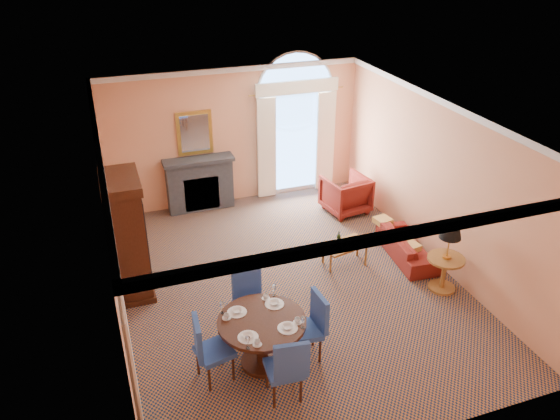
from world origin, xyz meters
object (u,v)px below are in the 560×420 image
object	(u,v)px
armoire	(128,238)
side_table	(448,249)
dining_table	(262,332)
armchair	(346,194)
sofa	(407,246)
coffee_table	(345,246)

from	to	relation	value
armoire	side_table	size ratio (longest dim) A/B	1.69
dining_table	armchair	size ratio (longest dim) A/B	1.37
sofa	side_table	world-z (taller)	side_table
sofa	armchair	world-z (taller)	armchair
armchair	dining_table	bearing A→B (deg)	42.34
armoire	dining_table	xyz separation A→B (m)	(1.63, -2.61, -0.47)
side_table	coffee_table	bearing A→B (deg)	135.43
armoire	armchair	world-z (taller)	armoire
armchair	coffee_table	bearing A→B (deg)	55.55
sofa	coffee_table	bearing A→B (deg)	87.88
armoire	dining_table	size ratio (longest dim) A/B	1.71
coffee_table	side_table	distance (m)	1.94
armoire	armchair	distance (m)	5.21
armoire	side_table	distance (m)	5.64
armchair	coffee_table	size ratio (longest dim) A/B	0.98
armoire	coffee_table	distance (m)	4.06
armoire	sofa	size ratio (longest dim) A/B	1.34
armoire	coffee_table	world-z (taller)	armoire
armchair	side_table	distance (m)	3.41
side_table	sofa	bearing A→B (deg)	92.46
armchair	side_table	bearing A→B (deg)	87.53
coffee_table	dining_table	bearing A→B (deg)	-151.11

